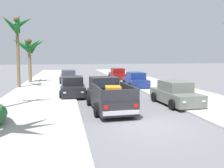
% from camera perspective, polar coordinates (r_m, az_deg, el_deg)
% --- Properties ---
extents(ground_plane, '(160.00, 160.00, 0.00)m').
position_cam_1_polar(ground_plane, '(11.09, 8.57, -9.77)').
color(ground_plane, slate).
extents(sidewalk_left, '(5.38, 60.00, 0.12)m').
position_cam_1_polar(sidewalk_left, '(22.28, -16.29, -1.39)').
color(sidewalk_left, '#B2AFA8').
rests_on(sidewalk_left, ground).
extents(sidewalk_right, '(5.38, 60.00, 0.12)m').
position_cam_1_polar(sidewalk_right, '(24.05, 11.46, -0.65)').
color(sidewalk_right, '#B2AFA8').
rests_on(sidewalk_right, ground).
extents(curb_left, '(0.16, 60.00, 0.10)m').
position_cam_1_polar(curb_left, '(22.20, -12.97, -1.34)').
color(curb_left, silver).
rests_on(curb_left, ground).
extents(curb_right, '(0.16, 60.00, 0.10)m').
position_cam_1_polar(curb_right, '(23.59, 8.56, -0.76)').
color(curb_right, silver).
rests_on(curb_right, ground).
extents(pickup_truck, '(2.36, 5.28, 1.80)m').
position_cam_1_polar(pickup_truck, '(13.88, -0.87, -2.95)').
color(pickup_truck, '#28282D').
rests_on(pickup_truck, ground).
extents(car_left_near, '(2.15, 4.31, 1.54)m').
position_cam_1_polar(car_left_near, '(23.50, 5.77, 0.88)').
color(car_left_near, navy).
rests_on(car_left_near, ground).
extents(car_right_near, '(2.07, 4.28, 1.54)m').
position_cam_1_polar(car_right_near, '(18.70, -9.52, -0.73)').
color(car_right_near, black).
rests_on(car_right_near, ground).
extents(car_left_mid, '(2.15, 4.31, 1.54)m').
position_cam_1_polar(car_left_mid, '(15.69, 15.21, -2.33)').
color(car_left_mid, slate).
rests_on(car_left_mid, ground).
extents(car_right_mid, '(2.11, 4.30, 1.54)m').
position_cam_1_polar(car_right_mid, '(27.51, -10.63, 1.67)').
color(car_right_mid, '#474C56').
rests_on(car_right_mid, ground).
extents(car_left_far, '(2.12, 4.30, 1.54)m').
position_cam_1_polar(car_left_far, '(30.88, 1.36, 2.35)').
color(car_left_far, maroon).
rests_on(car_left_far, ground).
extents(palm_tree_right_fore, '(3.20, 3.61, 6.98)m').
position_cam_1_polar(palm_tree_right_fore, '(24.64, -22.35, 12.47)').
color(palm_tree_right_fore, brown).
rests_on(palm_tree_right_fore, ground).
extents(palm_tree_left_mid, '(3.72, 3.67, 5.22)m').
position_cam_1_polar(palm_tree_left_mid, '(28.89, -19.52, 8.60)').
color(palm_tree_left_mid, '#846B4C').
rests_on(palm_tree_left_mid, ground).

